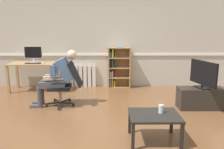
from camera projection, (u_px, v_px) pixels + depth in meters
name	position (u px, v px, depth m)	size (l,w,h in m)	color
ground_plane	(104.00, 122.00, 3.97)	(18.00, 18.00, 0.00)	brown
back_wall	(106.00, 40.00, 6.30)	(12.00, 0.13, 2.70)	beige
computer_desk	(35.00, 67.00, 5.93)	(1.33, 0.67, 0.76)	tan
imac_monitor	(33.00, 53.00, 5.93)	(0.49, 0.14, 0.44)	silver
keyboard	(33.00, 63.00, 5.77)	(0.41, 0.12, 0.02)	black
computer_mouse	(43.00, 63.00, 5.79)	(0.06, 0.10, 0.03)	white
bookshelf	(118.00, 68.00, 6.26)	(0.62, 0.29, 1.17)	#AD7F4C
radiator	(81.00, 76.00, 6.39)	(0.87, 0.08, 0.63)	white
office_chair	(67.00, 82.00, 4.76)	(0.80, 0.62, 0.97)	black
person_seated	(58.00, 76.00, 4.72)	(1.02, 0.41, 1.21)	#4C4C51
tv_stand	(201.00, 98.00, 4.63)	(0.96, 0.38, 0.44)	#2D2823
tv_screen	(203.00, 74.00, 4.53)	(0.27, 0.79, 0.57)	black
coffee_table	(154.00, 118.00, 3.23)	(0.73, 0.58, 0.42)	black
drinking_glass	(161.00, 109.00, 3.27)	(0.08, 0.08, 0.12)	silver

